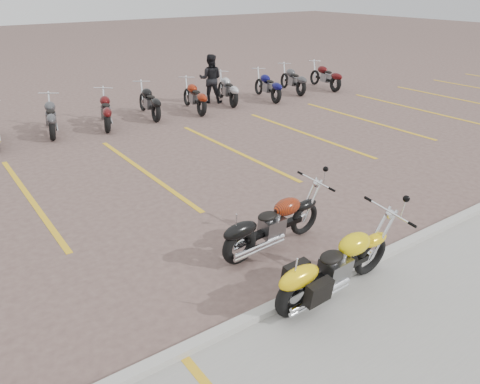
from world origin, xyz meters
name	(u,v)px	position (x,y,z in m)	size (l,w,h in m)	color
ground	(238,238)	(0.00, 0.00, 0.00)	(100.00, 100.00, 0.00)	#735A52
curb	(314,288)	(0.00, -2.00, 0.06)	(60.00, 0.18, 0.12)	#ADAAA3
parking_stripes	(145,172)	(0.00, 4.00, 0.00)	(38.00, 5.50, 0.01)	gold
yellow_cruiser	(331,267)	(0.13, -2.18, 0.48)	(2.33, 0.36, 0.96)	black
flame_cruiser	(270,226)	(0.23, -0.64, 0.45)	(2.18, 0.35, 0.90)	black
person_b	(211,79)	(5.20, 9.13, 0.91)	(0.88, 0.69, 1.82)	black
bg_bike_row	(127,105)	(1.51, 8.51, 0.55)	(19.18, 2.09, 1.10)	black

